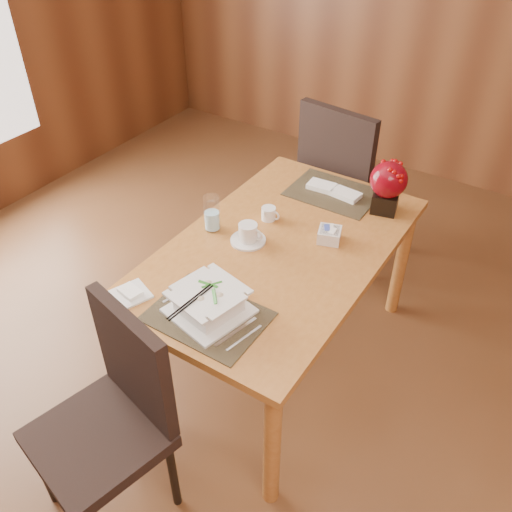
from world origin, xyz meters
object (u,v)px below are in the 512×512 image
Objects in this scene: coffee_cup at (248,234)px; sugar_caddy at (329,235)px; berry_decor at (388,184)px; far_chair at (344,178)px; dining_table at (279,262)px; water_glass at (212,213)px; soup_setting at (209,302)px; bread_plate at (131,294)px; creamer_jug at (269,213)px; near_chair at (114,410)px.

coffee_cup is 0.38m from sugar_caddy.
far_chair is (-0.40, 0.42, -0.29)m from berry_decor.
dining_table is 9.04× the size of coffee_cup.
water_glass reaches higher than dining_table.
sugar_caddy reaches higher than dining_table.
coffee_cup is 0.74m from berry_decor.
coffee_cup is at bearing -161.34° from dining_table.
soup_setting is 0.35m from bread_plate.
dining_table is 0.20m from coffee_cup.
water_glass is 0.29m from creamer_jug.
dining_table is 16.59× the size of creamer_jug.
sugar_caddy is 0.09× the size of far_chair.
near_chair is at bearing -92.69° from soup_setting.
far_chair reaches higher than coffee_cup.
sugar_caddy is (0.33, 0.00, -0.00)m from creamer_jug.
sugar_caddy is at bearing -107.26° from berry_decor.
far_chair reaches higher than sugar_caddy.
bread_plate is (-0.51, -0.78, -0.03)m from sugar_caddy.
coffee_cup is at bearing -82.72° from creamer_jug.
berry_decor is 0.65m from far_chair.
bread_plate is (-0.63, -1.16, -0.15)m from berry_decor.
soup_setting is 3.29× the size of sugar_caddy.
creamer_jug is 0.09× the size of near_chair.
bread_plate is (-0.33, -0.09, -0.05)m from soup_setting.
bread_plate is at bearing -151.97° from soup_setting.
creamer_jug is at bearing 76.74° from bread_plate.
near_chair reaches higher than creamer_jug.
far_chair reaches higher than near_chair.
sugar_caddy is 1.21m from near_chair.
water_glass reaches higher than bread_plate.
creamer_jug reaches higher than bread_plate.
dining_table is at bearing 61.08° from bread_plate.
water_glass reaches higher than creamer_jug.
berry_decor is 0.25× the size of far_chair.
soup_setting is 3.70× the size of creamer_jug.
creamer_jug reaches higher than dining_table.
coffee_cup is 1.63× the size of sugar_caddy.
dining_table is 0.97m from far_chair.
near_chair is (0.01, -0.93, -0.25)m from coffee_cup.
bread_plate is at bearing -100.67° from creamer_jug.
coffee_cup is at bearing -146.06° from sugar_caddy.
soup_setting is at bearing -105.51° from berry_decor.
dining_table is 0.55m from soup_setting.
creamer_jug is (-0.16, 0.16, 0.13)m from dining_table.
near_chair is at bearing -97.70° from dining_table.
far_chair is at bearing 81.79° from bread_plate.
bread_plate reaches higher than dining_table.
creamer_jug is (-0.02, 0.21, -0.01)m from coffee_cup.
coffee_cup is 0.15× the size of far_chair.
soup_setting is at bearing 88.08° from near_chair.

